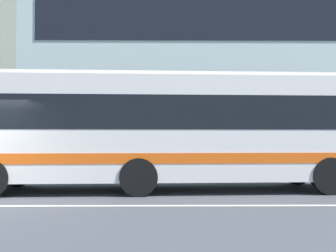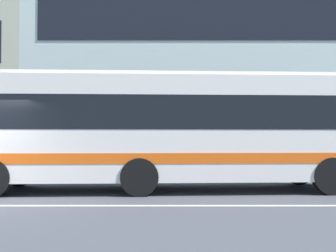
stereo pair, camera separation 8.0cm
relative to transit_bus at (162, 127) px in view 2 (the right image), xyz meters
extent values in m
cube|color=silver|center=(4.37, 13.95, 4.97)|extent=(23.82, 9.97, 13.59)
cube|color=black|center=(4.37, 8.95, 6.06)|extent=(21.91, 0.04, 2.72)
cube|color=silver|center=(0.00, 0.00, -0.05)|extent=(11.03, 3.14, 2.85)
cube|color=black|center=(0.00, 0.00, 0.37)|extent=(10.38, 3.12, 0.91)
cube|color=#EA5813|center=(0.00, 0.00, -0.84)|extent=(10.81, 3.15, 0.28)
cube|color=white|center=(0.00, 0.00, 1.43)|extent=(10.57, 2.71, 0.12)
cylinder|color=black|center=(4.38, 1.41, -1.33)|extent=(1.01, 0.33, 1.00)
cylinder|color=black|center=(4.51, -0.94, -1.33)|extent=(1.01, 0.33, 1.00)
cylinder|color=black|center=(-0.73, 1.14, -1.33)|extent=(1.01, 0.33, 1.00)
cylinder|color=black|center=(-0.60, -1.21, -1.33)|extent=(1.01, 0.33, 1.00)
cylinder|color=black|center=(-4.51, 0.94, -1.33)|extent=(1.01, 0.33, 1.00)
camera|label=1|loc=(0.06, -11.85, -0.28)|focal=43.49mm
camera|label=2|loc=(0.14, -11.85, -0.28)|focal=43.49mm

